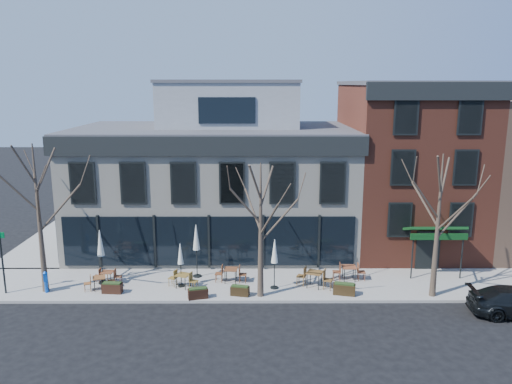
{
  "coord_description": "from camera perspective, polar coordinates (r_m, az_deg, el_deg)",
  "views": [
    {
      "loc": [
        2.67,
        -28.22,
        11.0
      ],
      "look_at": [
        2.79,
        2.0,
        4.43
      ],
      "focal_mm": 35.0,
      "sensor_mm": 36.0,
      "label": 1
    }
  ],
  "objects": [
    {
      "name": "sidewalk_front",
      "position": [
        28.28,
        0.99,
        -10.46
      ],
      "size": [
        33.5,
        4.7,
        0.15
      ],
      "primitive_type": "cube",
      "color": "gray",
      "rests_on": "ground"
    },
    {
      "name": "tree_corner",
      "position": [
        28.22,
        -23.53,
        -2.62
      ],
      "size": [
        3.93,
        3.98,
        7.92
      ],
      "color": "#382B21",
      "rests_on": "sidewalk_front"
    },
    {
      "name": "planter_3",
      "position": [
        27.06,
        10.06,
        -10.84
      ],
      "size": [
        1.22,
        0.72,
        0.64
      ],
      "color": "#2F210F",
      "rests_on": "sidewalk_front"
    },
    {
      "name": "planter_0",
      "position": [
        27.92,
        -16.11,
        -10.46
      ],
      "size": [
        1.08,
        0.5,
        0.58
      ],
      "color": "black",
      "rests_on": "sidewalk_front"
    },
    {
      "name": "cafe_set_1",
      "position": [
        29.21,
        -16.6,
        -9.17
      ],
      "size": [
        1.6,
        0.67,
        0.83
      ],
      "color": "brown",
      "rests_on": "sidewalk_front"
    },
    {
      "name": "cafe_set_3",
      "position": [
        28.2,
        -2.9,
        -9.3
      ],
      "size": [
        1.83,
        0.79,
        0.95
      ],
      "color": "brown",
      "rests_on": "sidewalk_front"
    },
    {
      "name": "cafe_set_5",
      "position": [
        28.9,
        10.58,
        -8.92
      ],
      "size": [
        1.87,
        0.76,
        0.99
      ],
      "color": "brown",
      "rests_on": "sidewalk_front"
    },
    {
      "name": "umbrella_0",
      "position": [
        28.7,
        -17.35,
        -5.92
      ],
      "size": [
        0.49,
        0.49,
        3.07
      ],
      "color": "black",
      "rests_on": "sidewalk_front"
    },
    {
      "name": "sidewalk_side",
      "position": [
        38.53,
        -21.48,
        -5.08
      ],
      "size": [
        4.5,
        12.0,
        0.15
      ],
      "primitive_type": "cube",
      "color": "gray",
      "rests_on": "ground"
    },
    {
      "name": "planter_2",
      "position": [
        26.59,
        -1.85,
        -11.19
      ],
      "size": [
        1.03,
        0.58,
        0.54
      ],
      "color": "black",
      "rests_on": "sidewalk_front"
    },
    {
      "name": "cafe_set_4",
      "position": [
        27.67,
        6.7,
        -9.68
      ],
      "size": [
        2.04,
        1.23,
        1.06
      ],
      "color": "brown",
      "rests_on": "sidewalk_front"
    },
    {
      "name": "cafe_set_0",
      "position": [
        28.49,
        -17.47,
        -9.75
      ],
      "size": [
        1.67,
        0.89,
        0.86
      ],
      "color": "brown",
      "rests_on": "sidewalk_front"
    },
    {
      "name": "tree_mid",
      "position": [
        25.37,
        0.56,
        -4.24
      ],
      "size": [
        3.5,
        3.55,
        7.04
      ],
      "color": "#382B21",
      "rests_on": "sidewalk_front"
    },
    {
      "name": "umbrella_3",
      "position": [
        26.86,
        2.14,
        -7.08
      ],
      "size": [
        0.44,
        0.44,
        2.77
      ],
      "color": "black",
      "rests_on": "sidewalk_front"
    },
    {
      "name": "sign_pole",
      "position": [
        29.4,
        -27.02,
        -6.79
      ],
      "size": [
        0.5,
        0.1,
        3.4
      ],
      "color": "black",
      "rests_on": "sidewalk_front"
    },
    {
      "name": "umbrella_1",
      "position": [
        27.45,
        -8.63,
        -7.26
      ],
      "size": [
        0.39,
        0.39,
        2.46
      ],
      "color": "black",
      "rests_on": "sidewalk_front"
    },
    {
      "name": "cafe_set_2",
      "position": [
        27.74,
        -8.33,
        -9.84
      ],
      "size": [
        1.77,
        1.05,
        0.92
      ],
      "color": "brown",
      "rests_on": "sidewalk_front"
    },
    {
      "name": "red_brick_building",
      "position": [
        35.19,
        16.88,
        2.97
      ],
      "size": [
        8.2,
        11.78,
        11.18
      ],
      "color": "brown",
      "rests_on": "ground"
    },
    {
      "name": "umbrella_2",
      "position": [
        28.54,
        -6.84,
        -5.5
      ],
      "size": [
        0.49,
        0.49,
        3.09
      ],
      "color": "black",
      "rests_on": "sidewalk_front"
    },
    {
      "name": "ground",
      "position": [
        30.41,
        -5.31,
        -8.99
      ],
      "size": [
        120.0,
        120.0,
        0.0
      ],
      "primitive_type": "plane",
      "color": "black",
      "rests_on": "ground"
    },
    {
      "name": "planter_1",
      "position": [
        26.41,
        -6.65,
        -11.4
      ],
      "size": [
        1.09,
        0.65,
        0.57
      ],
      "color": "black",
      "rests_on": "sidewalk_front"
    },
    {
      "name": "call_box",
      "position": [
        29.01,
        -22.89,
        -9.36
      ],
      "size": [
        0.24,
        0.24,
        1.2
      ],
      "color": "#0D45AF",
      "rests_on": "sidewalk_front"
    },
    {
      "name": "corner_building",
      "position": [
        33.98,
        -4.6,
        1.59
      ],
      "size": [
        18.39,
        10.39,
        11.1
      ],
      "color": "beige",
      "rests_on": "ground"
    },
    {
      "name": "tree_right",
      "position": [
        26.97,
        20.09,
        -3.49
      ],
      "size": [
        3.72,
        3.77,
        7.48
      ],
      "color": "#382B21",
      "rests_on": "sidewalk_front"
    }
  ]
}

